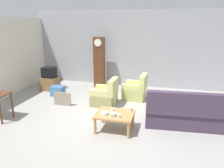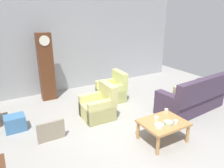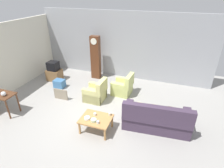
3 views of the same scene
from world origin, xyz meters
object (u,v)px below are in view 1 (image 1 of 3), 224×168
object	(u,v)px
cup_white_porcelain	(112,110)
couch_floral	(186,114)
grandfather_clock	(99,62)
bowl_white_stacked	(104,113)
storage_box_blue	(58,91)
tv_crt	(49,72)
armchair_olive_near	(105,96)
tv_stand_cabinet	(50,84)
armchair_olive_far	(136,91)
coffee_table_wood	(115,116)
cup_blue_rimmed	(119,116)
framed_picture_leaning	(62,99)
bowl_shallow_green	(113,114)
cup_cream_tall	(130,109)

from	to	relation	value
cup_white_porcelain	couch_floral	bearing A→B (deg)	17.05
grandfather_clock	bowl_white_stacked	xyz separation A→B (m)	(1.33, -3.72, -0.57)
grandfather_clock	storage_box_blue	distance (m)	2.12
grandfather_clock	tv_crt	bearing A→B (deg)	-152.90
armchair_olive_near	grandfather_clock	distance (m)	2.25
couch_floral	tv_stand_cabinet	size ratio (longest dim) A/B	3.18
armchair_olive_far	bowl_white_stacked	bearing A→B (deg)	-98.86
grandfather_clock	cup_white_porcelain	bearing A→B (deg)	-66.94
coffee_table_wood	couch_floral	bearing A→B (deg)	21.57
coffee_table_wood	tv_stand_cabinet	size ratio (longest dim) A/B	1.41
armchair_olive_near	cup_white_porcelain	distance (m)	1.66
armchair_olive_near	cup_blue_rimmed	xyz separation A→B (m)	(0.88, -1.85, 0.20)
armchair_olive_far	cup_blue_rimmed	world-z (taller)	armchair_olive_far
tv_stand_cabinet	framed_picture_leaning	xyz separation A→B (m)	(1.29, -1.44, -0.04)
storage_box_blue	cup_white_porcelain	size ratio (longest dim) A/B	5.19
grandfather_clock	cup_blue_rimmed	distance (m)	4.21
armchair_olive_far	bowl_shallow_green	world-z (taller)	armchair_olive_far
armchair_olive_far	cup_white_porcelain	distance (m)	2.38
framed_picture_leaning	bowl_white_stacked	distance (m)	2.32
tv_crt	coffee_table_wood	bearing A→B (deg)	-38.00
cup_cream_tall	bowl_shallow_green	distance (m)	0.57
tv_crt	framed_picture_leaning	size ratio (longest dim) A/B	0.80
cup_blue_rimmed	couch_floral	bearing A→B (deg)	29.02
armchair_olive_near	bowl_white_stacked	world-z (taller)	armchair_olive_near
tv_stand_cabinet	cup_cream_tall	world-z (taller)	cup_cream_tall
framed_picture_leaning	storage_box_blue	xyz separation A→B (m)	(-0.64, 0.86, -0.04)
cup_cream_tall	armchair_olive_far	bearing A→B (deg)	94.87
armchair_olive_near	armchair_olive_far	world-z (taller)	same
couch_floral	storage_box_blue	size ratio (longest dim) A/B	4.68
tv_crt	bowl_shallow_green	bearing A→B (deg)	-39.63
grandfather_clock	bowl_shallow_green	xyz separation A→B (m)	(1.56, -3.75, -0.56)
armchair_olive_far	bowl_shallow_green	xyz separation A→B (m)	(-0.18, -2.64, 0.20)
cup_blue_rimmed	framed_picture_leaning	bearing A→B (deg)	147.90
coffee_table_wood	tv_stand_cabinet	world-z (taller)	tv_stand_cabinet
tv_stand_cabinet	tv_crt	distance (m)	0.48
armchair_olive_near	storage_box_blue	world-z (taller)	armchair_olive_near
framed_picture_leaning	coffee_table_wood	bearing A→B (deg)	-30.04
couch_floral	cup_cream_tall	xyz separation A→B (m)	(-1.43, -0.41, 0.16)
armchair_olive_far	cup_blue_rimmed	bearing A→B (deg)	-90.32
couch_floral	cup_blue_rimmed	world-z (taller)	couch_floral
cup_cream_tall	armchair_olive_near	bearing A→B (deg)	128.67
armchair_olive_near	grandfather_clock	world-z (taller)	grandfather_clock
tv_stand_cabinet	cup_cream_tall	xyz separation A→B (m)	(3.76, -2.37, 0.24)
armchair_olive_far	framed_picture_leaning	xyz separation A→B (m)	(-2.28, -1.27, -0.08)
armchair_olive_far	tv_stand_cabinet	bearing A→B (deg)	177.26
armchair_olive_far	grandfather_clock	world-z (taller)	grandfather_clock
framed_picture_leaning	bowl_white_stacked	xyz separation A→B (m)	(1.87, -1.35, 0.27)
tv_stand_cabinet	bowl_shallow_green	size ratio (longest dim) A/B	3.55
cup_white_porcelain	bowl_shallow_green	xyz separation A→B (m)	(0.08, -0.28, -0.00)
tv_crt	armchair_olive_far	bearing A→B (deg)	-2.74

